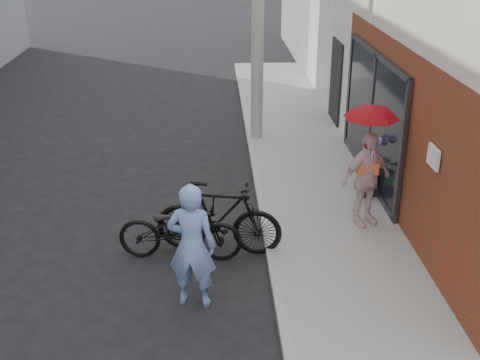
{
  "coord_description": "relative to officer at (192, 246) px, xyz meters",
  "views": [
    {
      "loc": [
        0.1,
        -7.5,
        4.87
      ],
      "look_at": [
        0.49,
        1.17,
        1.1
      ],
      "focal_mm": 45.0,
      "sensor_mm": 36.0,
      "label": 1
    }
  ],
  "objects": [
    {
      "name": "planter",
      "position": [
        3.22,
        3.2,
        -0.68
      ],
      "size": [
        0.42,
        0.42,
        0.19
      ],
      "primitive_type": "cube",
      "rotation": [
        0.0,
        0.0,
        0.2
      ],
      "color": "black",
      "rests_on": "sidewalk"
    },
    {
      "name": "bike_left",
      "position": [
        -0.23,
        1.21,
        -0.39
      ],
      "size": [
        1.98,
        0.89,
        1.01
      ],
      "primitive_type": "imported",
      "rotation": [
        0.0,
        0.0,
        1.46
      ],
      "color": "black",
      "rests_on": "ground"
    },
    {
      "name": "curb",
      "position": [
        1.16,
        2.53,
        -0.84
      ],
      "size": [
        0.12,
        24.0,
        0.12
      ],
      "primitive_type": "cube",
      "color": "#9E9E99",
      "rests_on": "ground"
    },
    {
      "name": "parasol",
      "position": [
        2.82,
        2.03,
        1.21
      ],
      "size": [
        0.84,
        0.84,
        0.74
      ],
      "primitive_type": "imported",
      "color": "red",
      "rests_on": "kimono_woman"
    },
    {
      "name": "kimono_woman",
      "position": [
        2.82,
        2.03,
        0.03
      ],
      "size": [
        1.03,
        0.75,
        1.62
      ],
      "primitive_type": "imported",
      "rotation": [
        0.0,
        0.0,
        0.42
      ],
      "color": "silver",
      "rests_on": "sidewalk"
    },
    {
      "name": "ground",
      "position": [
        0.22,
        0.53,
        -0.9
      ],
      "size": [
        80.0,
        80.0,
        0.0
      ],
      "primitive_type": "plane",
      "color": "black",
      "rests_on": "ground"
    },
    {
      "name": "sidewalk",
      "position": [
        2.32,
        2.53,
        -0.84
      ],
      "size": [
        2.2,
        24.0,
        0.12
      ],
      "primitive_type": "cube",
      "color": "gray",
      "rests_on": "ground"
    },
    {
      "name": "officer",
      "position": [
        0.0,
        0.0,
        0.0
      ],
      "size": [
        0.72,
        0.54,
        1.79
      ],
      "primitive_type": "imported",
      "rotation": [
        0.0,
        0.0,
        2.95
      ],
      "color": "#7895D5",
      "rests_on": "ground"
    },
    {
      "name": "bike_right",
      "position": [
        0.37,
        1.4,
        -0.3
      ],
      "size": [
        2.07,
        0.95,
        1.2
      ],
      "primitive_type": "imported",
      "rotation": [
        0.0,
        0.0,
        1.37
      ],
      "color": "black",
      "rests_on": "ground"
    },
    {
      "name": "potted_plant",
      "position": [
        3.22,
        3.2,
        -0.28
      ],
      "size": [
        0.56,
        0.49,
        0.63
      ],
      "primitive_type": "imported",
      "color": "#316A2A",
      "rests_on": "planter"
    }
  ]
}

